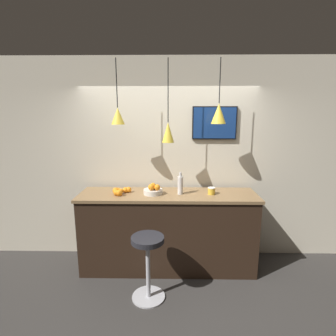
{
  "coord_description": "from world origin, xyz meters",
  "views": [
    {
      "loc": [
        0.06,
        -2.81,
        2.13
      ],
      "look_at": [
        0.0,
        0.54,
        1.43
      ],
      "focal_mm": 28.0,
      "sensor_mm": 36.0,
      "label": 1
    }
  ],
  "objects_px": {
    "juice_bottle": "(180,185)",
    "spread_jar": "(211,191)",
    "mounted_tv": "(214,123)",
    "bar_stool": "(148,256)",
    "fruit_bowl": "(153,190)"
  },
  "relations": [
    {
      "from": "mounted_tv",
      "to": "juice_bottle",
      "type": "bearing_deg",
      "value": -141.41
    },
    {
      "from": "juice_bottle",
      "to": "spread_jar",
      "type": "relative_size",
      "value": 3.1
    },
    {
      "from": "bar_stool",
      "to": "fruit_bowl",
      "type": "height_order",
      "value": "fruit_bowl"
    },
    {
      "from": "bar_stool",
      "to": "juice_bottle",
      "type": "relative_size",
      "value": 2.59
    },
    {
      "from": "bar_stool",
      "to": "mounted_tv",
      "type": "relative_size",
      "value": 1.25
    },
    {
      "from": "juice_bottle",
      "to": "mounted_tv",
      "type": "bearing_deg",
      "value": 38.59
    },
    {
      "from": "mounted_tv",
      "to": "bar_stool",
      "type": "bearing_deg",
      "value": -130.56
    },
    {
      "from": "fruit_bowl",
      "to": "mounted_tv",
      "type": "distance_m",
      "value": 1.27
    },
    {
      "from": "bar_stool",
      "to": "juice_bottle",
      "type": "xyz_separation_m",
      "value": [
        0.38,
        0.63,
        0.67
      ]
    },
    {
      "from": "juice_bottle",
      "to": "mounted_tv",
      "type": "height_order",
      "value": "mounted_tv"
    },
    {
      "from": "bar_stool",
      "to": "spread_jar",
      "type": "distance_m",
      "value": 1.17
    },
    {
      "from": "fruit_bowl",
      "to": "spread_jar",
      "type": "height_order",
      "value": "fruit_bowl"
    },
    {
      "from": "juice_bottle",
      "to": "mounted_tv",
      "type": "xyz_separation_m",
      "value": [
        0.48,
        0.38,
        0.79
      ]
    },
    {
      "from": "spread_jar",
      "to": "fruit_bowl",
      "type": "bearing_deg",
      "value": -179.67
    },
    {
      "from": "bar_stool",
      "to": "juice_bottle",
      "type": "bearing_deg",
      "value": 58.54
    }
  ]
}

